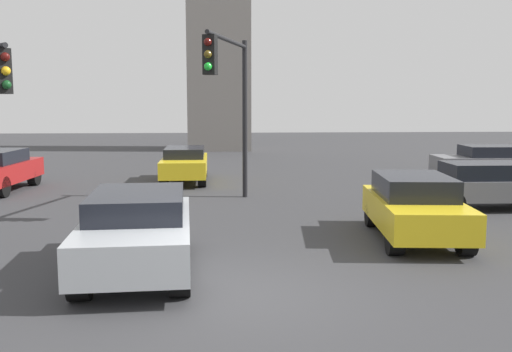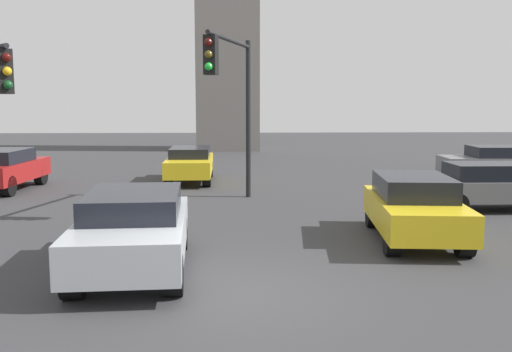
{
  "view_description": "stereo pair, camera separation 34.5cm",
  "coord_description": "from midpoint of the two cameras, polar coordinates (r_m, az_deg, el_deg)",
  "views": [
    {
      "loc": [
        -0.34,
        -8.97,
        3.14
      ],
      "look_at": [
        0.56,
        5.22,
        1.27
      ],
      "focal_mm": 40.24,
      "sensor_mm": 36.0,
      "label": 1
    },
    {
      "loc": [
        0.0,
        -8.98,
        3.14
      ],
      "look_at": [
        0.56,
        5.22,
        1.27
      ],
      "focal_mm": 40.24,
      "sensor_mm": 36.0,
      "label": 2
    }
  ],
  "objects": [
    {
      "name": "ground_plane",
      "position": [
        9.51,
        -2.45,
        -11.8
      ],
      "size": [
        96.22,
        96.22,
        0.0
      ],
      "primitive_type": "plane",
      "color": "#38383A"
    },
    {
      "name": "traffic_light_2",
      "position": [
        16.72,
        -3.27,
        9.3
      ],
      "size": [
        1.32,
        4.14,
        5.05
      ],
      "rotation": [
        0.0,
        0.0,
        -1.84
      ],
      "color": "black",
      "rests_on": "ground_plane"
    },
    {
      "name": "car_0",
      "position": [
        17.99,
        21.64,
        -0.79
      ],
      "size": [
        4.04,
        1.72,
        1.36
      ],
      "rotation": [
        0.0,
        0.0,
        -0.01
      ],
      "color": "slate",
      "rests_on": "ground_plane"
    },
    {
      "name": "car_1",
      "position": [
        10.88,
        -12.6,
        -5.22
      ],
      "size": [
        2.15,
        4.42,
        1.46
      ],
      "rotation": [
        0.0,
        0.0,
        -1.51
      ],
      "color": "#ADB2B7",
      "rests_on": "ground_plane"
    },
    {
      "name": "car_3",
      "position": [
        22.5,
        -7.54,
        1.26
      ],
      "size": [
        1.74,
        4.16,
        1.33
      ],
      "rotation": [
        0.0,
        0.0,
        -1.56
      ],
      "color": "yellow",
      "rests_on": "ground_plane"
    },
    {
      "name": "car_5",
      "position": [
        13.5,
        14.78,
        -2.92
      ],
      "size": [
        2.12,
        4.13,
        1.45
      ],
      "rotation": [
        0.0,
        0.0,
        -1.66
      ],
      "color": "yellow",
      "rests_on": "ground_plane"
    },
    {
      "name": "car_6",
      "position": [
        24.62,
        21.74,
        1.33
      ],
      "size": [
        4.19,
        2.03,
        1.37
      ],
      "rotation": [
        0.0,
        0.0,
        3.1
      ],
      "color": "slate",
      "rests_on": "ground_plane"
    }
  ]
}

